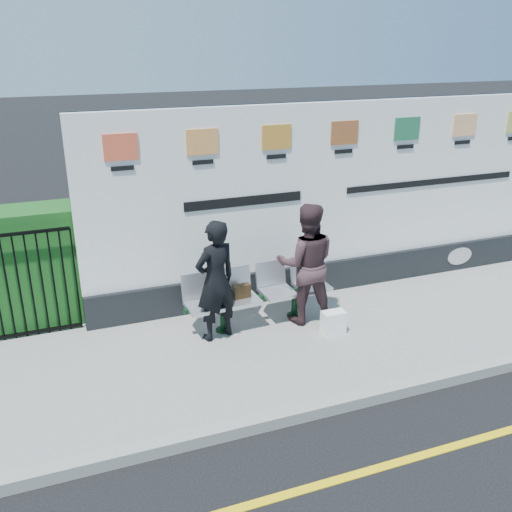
{
  "coord_description": "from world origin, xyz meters",
  "views": [
    {
      "loc": [
        -3.76,
        -3.8,
        4.04
      ],
      "look_at": [
        -1.24,
        2.9,
        1.25
      ],
      "focal_mm": 40.0,
      "sensor_mm": 36.0,
      "label": 1
    }
  ],
  "objects_px": {
    "billboard": "(338,212)",
    "woman_right": "(306,264)",
    "woman_left": "(216,281)",
    "bench": "(260,309)"
  },
  "relations": [
    {
      "from": "billboard",
      "to": "woman_right",
      "type": "bearing_deg",
      "value": -136.69
    },
    {
      "from": "woman_right",
      "to": "billboard",
      "type": "bearing_deg",
      "value": -119.35
    },
    {
      "from": "woman_left",
      "to": "woman_right",
      "type": "xyz_separation_m",
      "value": [
        1.35,
        0.03,
        0.04
      ]
    },
    {
      "from": "bench",
      "to": "woman_left",
      "type": "relative_size",
      "value": 1.27
    },
    {
      "from": "bench",
      "to": "woman_left",
      "type": "height_order",
      "value": "woman_left"
    },
    {
      "from": "billboard",
      "to": "woman_left",
      "type": "distance_m",
      "value": 2.54
    },
    {
      "from": "billboard",
      "to": "woman_right",
      "type": "relative_size",
      "value": 4.51
    },
    {
      "from": "bench",
      "to": "woman_left",
      "type": "xyz_separation_m",
      "value": [
        -0.7,
        -0.17,
        0.62
      ]
    },
    {
      "from": "billboard",
      "to": "woman_left",
      "type": "xyz_separation_m",
      "value": [
        -2.31,
        -0.94,
        -0.45
      ]
    },
    {
      "from": "billboard",
      "to": "woman_left",
      "type": "relative_size",
      "value": 4.72
    }
  ]
}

